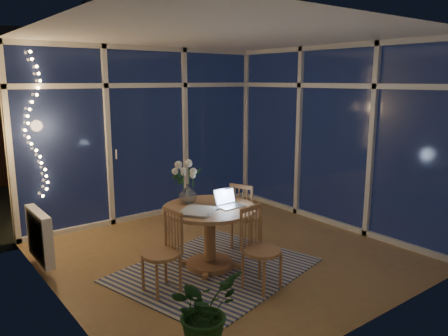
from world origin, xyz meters
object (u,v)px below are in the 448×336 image
Objects in this scene: chair_left at (161,252)px; potted_plant at (204,318)px; dining_table at (210,238)px; flower_vase at (188,194)px; chair_right at (247,215)px; chair_front at (262,249)px; laptop at (230,198)px.

potted_plant is at bearing -17.22° from chair_left.
dining_table is 5.02× the size of flower_vase.
dining_table is 1.21× the size of chair_right.
potted_plant is (-0.94, -1.67, -0.44)m from flower_vase.
chair_left is 1.12× the size of potted_plant.
chair_left is 0.99× the size of chair_front.
chair_right is (0.73, 0.21, 0.08)m from dining_table.
flower_vase is at bearing 109.66° from dining_table.
chair_right is 0.75m from laptop.
dining_table is 1.23× the size of chair_left.
chair_left is at bearing -165.18° from dining_table.
chair_left is at bearing 83.02° from chair_right.
laptop is 1.81m from potted_plant.
chair_left is at bearing 75.62° from potted_plant.
flower_vase is (-0.22, 1.04, 0.39)m from chair_front.
chair_left is 1.01m from chair_front.
chair_right is 4.15× the size of flower_vase.
flower_vase reaches higher than dining_table.
laptop is (0.19, -0.14, 0.46)m from dining_table.
chair_front is 1.14× the size of potted_plant.
chair_left is 3.02× the size of laptop.
flower_vase is at bearing 60.70° from potted_plant.
chair_front is at bearing 28.83° from potted_plant.
laptop is at bearing 100.45° from chair_right.
laptop reaches higher than chair_left.
chair_right is 1.15× the size of potted_plant.
chair_front is (0.11, -0.75, 0.07)m from dining_table.
flower_vase is (-0.29, 0.42, 0.00)m from laptop.
dining_table is 0.55m from flower_vase.
chair_right is 0.92m from flower_vase.
chair_front is 1.13m from flower_vase.
chair_front is (0.85, -0.56, 0.01)m from chair_left.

